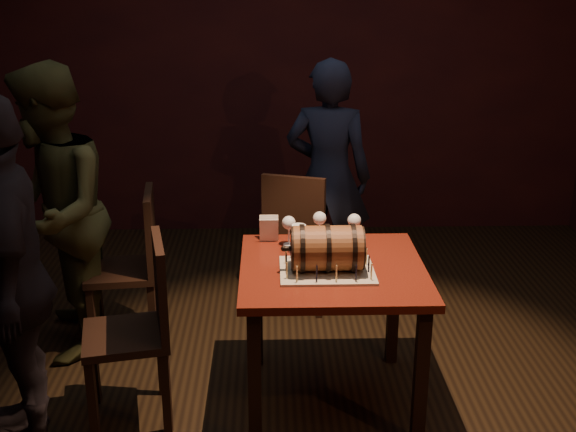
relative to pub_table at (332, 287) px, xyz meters
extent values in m
plane|color=black|center=(-0.19, 0.13, -0.64)|extent=(5.00, 5.00, 0.00)
cube|color=black|center=(-0.19, 2.63, 0.76)|extent=(5.00, 0.04, 2.80)
cube|color=#4C140C|center=(0.00, 0.00, 0.09)|extent=(0.90, 0.90, 0.04)
cube|color=black|center=(-0.38, -0.38, -0.29)|extent=(0.06, 0.06, 0.71)
cube|color=black|center=(0.38, -0.38, -0.29)|extent=(0.06, 0.06, 0.71)
cube|color=black|center=(-0.38, 0.38, -0.29)|extent=(0.06, 0.06, 0.71)
cube|color=black|center=(0.38, 0.38, -0.29)|extent=(0.06, 0.06, 0.71)
cube|color=#ADA28B|center=(-0.03, -0.06, 0.12)|extent=(0.45, 0.35, 0.01)
cylinder|color=brown|center=(-0.03, -0.06, 0.23)|extent=(0.32, 0.22, 0.22)
cylinder|color=black|center=(-0.15, -0.06, 0.23)|extent=(0.02, 0.23, 0.23)
cylinder|color=black|center=(-0.03, -0.06, 0.23)|extent=(0.02, 0.23, 0.23)
cylinder|color=black|center=(0.09, -0.06, 0.23)|extent=(0.02, 0.23, 0.23)
cylinder|color=black|center=(-0.20, -0.06, 0.23)|extent=(0.01, 0.21, 0.21)
cylinder|color=black|center=(0.13, -0.06, 0.23)|extent=(0.01, 0.21, 0.21)
cylinder|color=black|center=(-0.22, -0.06, 0.23)|extent=(0.04, 0.02, 0.02)
sphere|color=black|center=(-0.24, -0.06, 0.23)|extent=(0.03, 0.03, 0.03)
cylinder|color=#F6E093|center=(-0.18, -0.21, 0.16)|extent=(0.01, 0.01, 0.08)
cylinder|color=black|center=(-0.18, -0.21, 0.21)|extent=(0.00, 0.00, 0.01)
cylinder|color=black|center=(-0.09, -0.21, 0.16)|extent=(0.01, 0.01, 0.08)
cylinder|color=black|center=(-0.09, -0.21, 0.21)|extent=(0.00, 0.00, 0.01)
cylinder|color=#F6E093|center=(0.00, -0.21, 0.16)|extent=(0.01, 0.01, 0.08)
cylinder|color=black|center=(0.00, -0.21, 0.21)|extent=(0.00, 0.00, 0.01)
cylinder|color=black|center=(0.09, -0.21, 0.16)|extent=(0.01, 0.01, 0.08)
cylinder|color=black|center=(0.09, -0.21, 0.21)|extent=(0.00, 0.00, 0.01)
cylinder|color=#F6E093|center=(0.16, -0.19, 0.16)|extent=(0.01, 0.01, 0.08)
cylinder|color=black|center=(0.16, -0.19, 0.21)|extent=(0.00, 0.00, 0.01)
cylinder|color=black|center=(0.16, -0.10, 0.16)|extent=(0.01, 0.01, 0.08)
cylinder|color=black|center=(0.16, -0.10, 0.21)|extent=(0.00, 0.00, 0.01)
cylinder|color=#F6E093|center=(0.16, -0.01, 0.16)|extent=(0.01, 0.01, 0.08)
cylinder|color=black|center=(0.16, -0.01, 0.21)|extent=(0.00, 0.00, 0.01)
cylinder|color=black|center=(0.16, 0.08, 0.16)|extent=(0.01, 0.01, 0.08)
cylinder|color=black|center=(0.16, 0.08, 0.21)|extent=(0.00, 0.00, 0.01)
cylinder|color=#F6E093|center=(0.07, 0.08, 0.16)|extent=(0.01, 0.01, 0.08)
cylinder|color=black|center=(0.07, 0.08, 0.21)|extent=(0.00, 0.00, 0.01)
cylinder|color=black|center=(-0.02, 0.08, 0.16)|extent=(0.01, 0.01, 0.08)
cylinder|color=black|center=(-0.02, 0.08, 0.21)|extent=(0.00, 0.00, 0.01)
cylinder|color=#F6E093|center=(-0.11, 0.08, 0.16)|extent=(0.01, 0.01, 0.08)
cylinder|color=black|center=(-0.11, 0.08, 0.21)|extent=(0.00, 0.00, 0.01)
cylinder|color=black|center=(-0.20, 0.08, 0.16)|extent=(0.01, 0.01, 0.08)
cylinder|color=black|center=(-0.20, 0.08, 0.21)|extent=(0.00, 0.00, 0.01)
cylinder|color=#F6E093|center=(-0.23, 0.02, 0.16)|extent=(0.01, 0.01, 0.08)
cylinder|color=black|center=(-0.23, 0.02, 0.21)|extent=(0.00, 0.00, 0.01)
cylinder|color=black|center=(-0.23, -0.07, 0.16)|extent=(0.01, 0.01, 0.08)
cylinder|color=black|center=(-0.23, -0.07, 0.21)|extent=(0.00, 0.00, 0.01)
cylinder|color=#F6E093|center=(-0.23, -0.16, 0.16)|extent=(0.01, 0.01, 0.08)
cylinder|color=black|center=(-0.23, -0.16, 0.21)|extent=(0.00, 0.00, 0.01)
cylinder|color=silver|center=(-0.21, 0.29, 0.11)|extent=(0.06, 0.06, 0.01)
cylinder|color=silver|center=(-0.21, 0.29, 0.16)|extent=(0.01, 0.01, 0.09)
sphere|color=silver|center=(-0.21, 0.29, 0.23)|extent=(0.07, 0.07, 0.07)
sphere|color=#591114|center=(-0.21, 0.29, 0.23)|extent=(0.05, 0.05, 0.05)
cylinder|color=silver|center=(-0.04, 0.36, 0.11)|extent=(0.06, 0.06, 0.01)
cylinder|color=silver|center=(-0.04, 0.36, 0.16)|extent=(0.01, 0.01, 0.09)
sphere|color=silver|center=(-0.04, 0.36, 0.23)|extent=(0.07, 0.07, 0.07)
cylinder|color=silver|center=(0.14, 0.32, 0.11)|extent=(0.06, 0.06, 0.01)
cylinder|color=silver|center=(0.14, 0.32, 0.16)|extent=(0.01, 0.01, 0.09)
sphere|color=silver|center=(0.14, 0.32, 0.23)|extent=(0.07, 0.07, 0.07)
sphere|color=#BF594C|center=(0.14, 0.32, 0.23)|extent=(0.05, 0.05, 0.05)
cylinder|color=silver|center=(-0.16, 0.18, 0.18)|extent=(0.07, 0.07, 0.15)
cylinder|color=#9E5414|center=(-0.16, 0.18, 0.17)|extent=(0.06, 0.06, 0.11)
cylinder|color=white|center=(-0.16, 0.18, 0.23)|extent=(0.06, 0.06, 0.02)
cube|color=black|center=(-0.10, 1.15, -0.19)|extent=(0.50, 0.50, 0.04)
cube|color=black|center=(0.11, 1.26, -0.43)|extent=(0.04, 0.04, 0.43)
cube|color=black|center=(-0.21, 1.36, -0.43)|extent=(0.04, 0.04, 0.43)
cube|color=black|center=(0.01, 0.94, -0.43)|extent=(0.04, 0.04, 0.43)
cube|color=black|center=(-0.32, 1.04, -0.43)|extent=(0.04, 0.04, 0.43)
cube|color=black|center=(-0.16, 0.98, 0.06)|extent=(0.39, 0.16, 0.46)
cube|color=black|center=(-1.17, 0.66, -0.19)|extent=(0.44, 0.44, 0.04)
cube|color=black|center=(-1.36, 0.81, -0.43)|extent=(0.04, 0.04, 0.43)
cube|color=black|center=(-1.32, 0.47, -0.43)|extent=(0.04, 0.04, 0.43)
cube|color=black|center=(-1.02, 0.85, -0.43)|extent=(0.04, 0.04, 0.43)
cube|color=black|center=(-0.98, 0.51, -0.43)|extent=(0.04, 0.04, 0.43)
cube|color=black|center=(-0.99, 0.68, 0.06)|extent=(0.09, 0.40, 0.46)
cube|color=black|center=(-1.00, -0.13, -0.19)|extent=(0.47, 0.47, 0.04)
cube|color=black|center=(-1.21, 0.01, -0.43)|extent=(0.04, 0.04, 0.43)
cube|color=black|center=(-1.14, -0.33, -0.43)|extent=(0.04, 0.04, 0.43)
cube|color=black|center=(-0.87, 0.07, -0.43)|extent=(0.04, 0.04, 0.43)
cube|color=black|center=(-0.80, -0.26, -0.43)|extent=(0.04, 0.04, 0.43)
cube|color=black|center=(-0.83, -0.09, 0.06)|extent=(0.12, 0.40, 0.46)
imported|color=#191E32|center=(0.09, 1.44, 0.15)|extent=(0.65, 0.50, 1.59)
imported|color=#434321|center=(-1.51, 0.58, 0.19)|extent=(0.77, 0.92, 1.67)
imported|color=black|center=(-1.46, -0.29, 0.19)|extent=(0.69, 1.05, 1.66)
camera|label=1|loc=(-0.31, -3.24, 1.48)|focal=45.00mm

